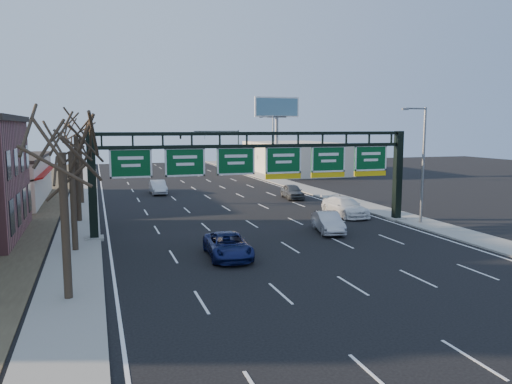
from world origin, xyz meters
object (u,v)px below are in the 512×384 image
object	(u,v)px
car_blue_suv	(228,246)
car_silver_sedan	(328,222)
car_white_wagon	(345,207)
sign_gantry	(262,167)

from	to	relation	value
car_blue_suv	car_silver_sedan	world-z (taller)	car_silver_sedan
car_white_wagon	car_silver_sedan	bearing A→B (deg)	-130.41
sign_gantry	car_white_wagon	distance (m)	9.73
car_blue_suv	car_white_wagon	distance (m)	16.39
car_silver_sedan	car_white_wagon	distance (m)	7.04
car_blue_suv	car_white_wagon	bearing A→B (deg)	41.34
car_blue_suv	car_silver_sedan	xyz separation A→B (m)	(8.62, 4.51, 0.03)
car_blue_suv	car_silver_sedan	distance (m)	9.72
sign_gantry	car_white_wagon	size ratio (longest dim) A/B	4.50
sign_gantry	car_blue_suv	xyz separation A→B (m)	(-4.49, -7.13, -3.93)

